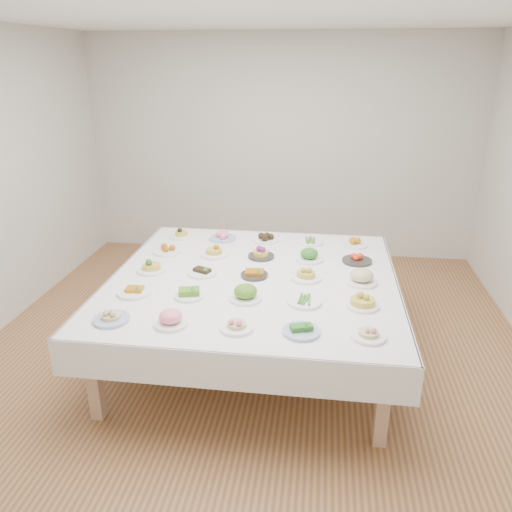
# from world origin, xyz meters

# --- Properties ---
(room_envelope) EXTENTS (5.02, 5.02, 2.81)m
(room_envelope) POSITION_xyz_m (0.00, 0.00, 1.83)
(room_envelope) COLOR #A16E43
(room_envelope) RESTS_ON ground
(display_table) EXTENTS (2.41, 2.41, 0.75)m
(display_table) POSITION_xyz_m (0.02, -0.11, 0.69)
(display_table) COLOR white
(display_table) RESTS_ON ground
(dish_0) EXTENTS (0.25, 0.25, 0.13)m
(dish_0) POSITION_xyz_m (-0.86, -1.00, 0.81)
(dish_0) COLOR #4C66B2
(dish_0) RESTS_ON display_table
(dish_1) EXTENTS (0.23, 0.23, 0.13)m
(dish_1) POSITION_xyz_m (-0.43, -1.00, 0.81)
(dish_1) COLOR white
(dish_1) RESTS_ON display_table
(dish_2) EXTENTS (0.23, 0.23, 0.12)m
(dish_2) POSITION_xyz_m (0.03, -1.00, 0.81)
(dish_2) COLOR white
(dish_2) RESTS_ON display_table
(dish_3) EXTENTS (0.25, 0.25, 0.10)m
(dish_3) POSITION_xyz_m (0.47, -0.99, 0.79)
(dish_3) COLOR #4C66B2
(dish_3) RESTS_ON display_table
(dish_4) EXTENTS (0.23, 0.23, 0.11)m
(dish_4) POSITION_xyz_m (0.92, -0.99, 0.79)
(dish_4) COLOR white
(dish_4) RESTS_ON display_table
(dish_5) EXTENTS (0.27, 0.27, 0.11)m
(dish_5) POSITION_xyz_m (-0.86, -0.55, 0.80)
(dish_5) COLOR white
(dish_5) RESTS_ON display_table
(dish_6) EXTENTS (0.23, 0.23, 0.10)m
(dish_6) POSITION_xyz_m (-0.42, -0.56, 0.79)
(dish_6) COLOR white
(dish_6) RESTS_ON display_table
(dish_7) EXTENTS (0.26, 0.26, 0.16)m
(dish_7) POSITION_xyz_m (0.02, -0.54, 0.83)
(dish_7) COLOR white
(dish_7) RESTS_ON display_table
(dish_8) EXTENTS (0.26, 0.26, 0.06)m
(dish_8) POSITION_xyz_m (0.47, -0.54, 0.78)
(dish_8) COLOR white
(dish_8) RESTS_ON display_table
(dish_9) EXTENTS (0.24, 0.24, 0.15)m
(dish_9) POSITION_xyz_m (0.90, -0.54, 0.82)
(dish_9) COLOR white
(dish_9) RESTS_ON display_table
(dish_10) EXTENTS (0.26, 0.25, 0.16)m
(dish_10) POSITION_xyz_m (-0.87, -0.11, 0.83)
(dish_10) COLOR white
(dish_10) RESTS_ON display_table
(dish_11) EXTENTS (0.25, 0.25, 0.10)m
(dish_11) POSITION_xyz_m (-0.42, -0.11, 0.79)
(dish_11) COLOR white
(dish_11) RESTS_ON display_table
(dish_12) EXTENTS (0.23, 0.23, 0.10)m
(dish_12) POSITION_xyz_m (0.03, -0.10, 0.79)
(dish_12) COLOR #2C2A27
(dish_12) RESTS_ON display_table
(dish_13) EXTENTS (0.25, 0.25, 0.15)m
(dish_13) POSITION_xyz_m (0.46, -0.10, 0.82)
(dish_13) COLOR white
(dish_13) RESTS_ON display_table
(dish_14) EXTENTS (0.26, 0.26, 0.15)m
(dish_14) POSITION_xyz_m (0.92, -0.11, 0.82)
(dish_14) COLOR white
(dish_14) RESTS_ON display_table
(dish_15) EXTENTS (0.27, 0.27, 0.11)m
(dish_15) POSITION_xyz_m (-0.87, 0.35, 0.80)
(dish_15) COLOR white
(dish_15) RESTS_ON display_table
(dish_16) EXTENTS (0.26, 0.26, 0.15)m
(dish_16) POSITION_xyz_m (-0.41, 0.33, 0.82)
(dish_16) COLOR white
(dish_16) RESTS_ON display_table
(dish_17) EXTENTS (0.25, 0.24, 0.14)m
(dish_17) POSITION_xyz_m (0.03, 0.34, 0.82)
(dish_17) COLOR #2C2A27
(dish_17) RESTS_ON display_table
(dish_18) EXTENTS (0.27, 0.27, 0.15)m
(dish_18) POSITION_xyz_m (0.48, 0.33, 0.82)
(dish_18) COLOR white
(dish_18) RESTS_ON display_table
(dish_19) EXTENTS (0.27, 0.27, 0.10)m
(dish_19) POSITION_xyz_m (0.91, 0.35, 0.79)
(dish_19) COLOR #2C2A27
(dish_19) RESTS_ON display_table
(dish_20) EXTENTS (0.24, 0.24, 0.13)m
(dish_20) POSITION_xyz_m (-0.86, 0.79, 0.81)
(dish_20) COLOR white
(dish_20) RESTS_ON display_table
(dish_21) EXTENTS (0.27, 0.27, 0.12)m
(dish_21) POSITION_xyz_m (-0.42, 0.79, 0.81)
(dish_21) COLOR #4C66B2
(dish_21) RESTS_ON display_table
(dish_22) EXTENTS (0.26, 0.26, 0.12)m
(dish_22) POSITION_xyz_m (0.02, 0.79, 0.80)
(dish_22) COLOR white
(dish_22) RESTS_ON display_table
(dish_23) EXTENTS (0.26, 0.26, 0.06)m
(dish_23) POSITION_xyz_m (0.47, 0.80, 0.78)
(dish_23) COLOR white
(dish_23) RESTS_ON display_table
(dish_24) EXTENTS (0.26, 0.26, 0.11)m
(dish_24) POSITION_xyz_m (0.91, 0.78, 0.80)
(dish_24) COLOR white
(dish_24) RESTS_ON display_table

